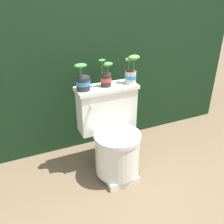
# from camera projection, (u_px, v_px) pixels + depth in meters

# --- Properties ---
(ground_plane) EXTENTS (12.00, 12.00, 0.00)m
(ground_plane) POSITION_uv_depth(u_px,v_px,m) (120.00, 177.00, 2.19)
(ground_plane) COLOR brown
(hedge_backdrop) EXTENTS (3.13, 0.65, 1.63)m
(hedge_backdrop) POSITION_uv_depth(u_px,v_px,m) (82.00, 59.00, 2.58)
(hedge_backdrop) COLOR black
(hedge_backdrop) RESTS_ON ground
(toilet) EXTENTS (0.52, 0.51, 0.76)m
(toilet) POSITION_uv_depth(u_px,v_px,m) (113.00, 136.00, 2.12)
(toilet) COLOR silver
(toilet) RESTS_ON ground
(potted_plant_left) EXTENTS (0.12, 0.11, 0.22)m
(potted_plant_left) POSITION_uv_depth(u_px,v_px,m) (83.00, 81.00, 1.93)
(potted_plant_left) COLOR #262628
(potted_plant_left) RESTS_ON toilet
(potted_plant_midleft) EXTENTS (0.12, 0.09, 0.23)m
(potted_plant_midleft) POSITION_uv_depth(u_px,v_px,m) (106.00, 77.00, 2.00)
(potted_plant_midleft) COLOR #262628
(potted_plant_midleft) RESTS_ON toilet
(potted_plant_middle) EXTENTS (0.12, 0.10, 0.24)m
(potted_plant_middle) POSITION_uv_depth(u_px,v_px,m) (131.00, 73.00, 2.06)
(potted_plant_middle) COLOR beige
(potted_plant_middle) RESTS_ON toilet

